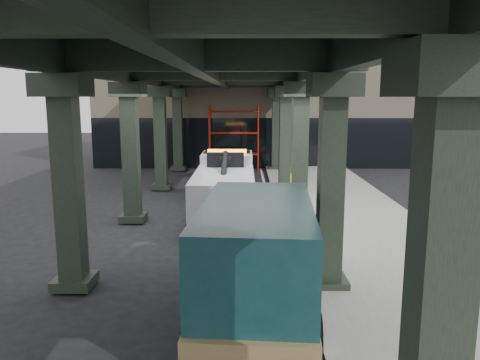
{
  "coord_description": "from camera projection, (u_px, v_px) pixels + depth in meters",
  "views": [
    {
      "loc": [
        0.61,
        -14.48,
        4.5
      ],
      "look_at": [
        0.49,
        1.24,
        1.7
      ],
      "focal_mm": 35.0,
      "sensor_mm": 36.0,
      "label": 1
    }
  ],
  "objects": [
    {
      "name": "building",
      "position": [
        263.0,
        104.0,
        34.02
      ],
      "size": [
        22.0,
        10.0,
        8.0
      ],
      "primitive_type": "cube",
      "color": "#C6B793",
      "rests_on": "ground"
    },
    {
      "name": "lane_stripe",
      "position": [
        273.0,
        222.0,
        17.0
      ],
      "size": [
        0.12,
        38.0,
        0.01
      ],
      "primitive_type": "cube",
      "color": "silver",
      "rests_on": "ground"
    },
    {
      "name": "tow_truck",
      "position": [
        225.0,
        184.0,
        18.02
      ],
      "size": [
        2.32,
        7.55,
        2.47
      ],
      "rotation": [
        0.0,
        0.0,
        -0.0
      ],
      "color": "black",
      "rests_on": "ground"
    },
    {
      "name": "scaffolding",
      "position": [
        234.0,
        136.0,
        29.09
      ],
      "size": [
        3.08,
        0.88,
        4.0
      ],
      "color": "red",
      "rests_on": "ground"
    },
    {
      "name": "viaduct",
      "position": [
        214.0,
        68.0,
        16.06
      ],
      "size": [
        7.4,
        32.0,
        6.4
      ],
      "color": "black",
      "rests_on": "ground"
    },
    {
      "name": "towed_van",
      "position": [
        257.0,
        252.0,
        9.81
      ],
      "size": [
        2.75,
        6.09,
        2.41
      ],
      "rotation": [
        0.0,
        0.0,
        -0.07
      ],
      "color": "#10373B",
      "rests_on": "ground"
    },
    {
      "name": "ground",
      "position": [
        225.0,
        239.0,
        15.05
      ],
      "size": [
        90.0,
        90.0,
        0.0
      ],
      "primitive_type": "plane",
      "color": "black",
      "rests_on": "ground"
    },
    {
      "name": "sidewalk",
      "position": [
        351.0,
        220.0,
        16.97
      ],
      "size": [
        5.0,
        40.0,
        0.15
      ],
      "primitive_type": "cube",
      "color": "gray",
      "rests_on": "ground"
    }
  ]
}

